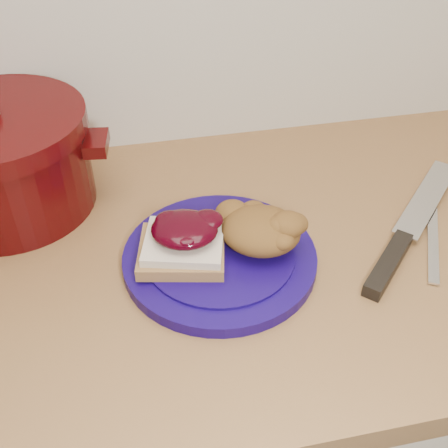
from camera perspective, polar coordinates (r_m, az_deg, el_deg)
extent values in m
cube|color=beige|center=(1.15, 2.05, -19.81)|extent=(4.00, 0.60, 0.86)
cylinder|color=#12054F|center=(0.75, -0.43, -3.49)|extent=(0.33, 0.33, 0.02)
cube|color=olive|center=(0.73, -4.29, -2.77)|extent=(0.13, 0.12, 0.02)
cube|color=beige|center=(0.72, -4.10, -1.85)|extent=(0.12, 0.11, 0.01)
ellipsoid|color=black|center=(0.71, -4.04, -0.53)|extent=(0.11, 0.10, 0.03)
ellipsoid|color=brown|center=(0.73, 3.78, -0.67)|extent=(0.13, 0.12, 0.05)
cube|color=black|center=(0.77, 16.35, -3.93)|extent=(0.11, 0.11, 0.02)
cube|color=silver|center=(0.90, 19.94, 2.55)|extent=(0.18, 0.18, 0.00)
cube|color=silver|center=(0.84, 20.45, -1.41)|extent=(0.10, 0.17, 0.00)
cylinder|color=#350506|center=(0.88, -21.37, 5.23)|extent=(0.28, 0.28, 0.12)
cube|color=#350506|center=(0.83, -12.87, 8.00)|extent=(0.04, 0.06, 0.02)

